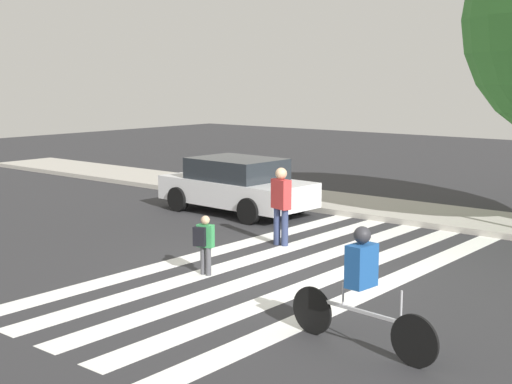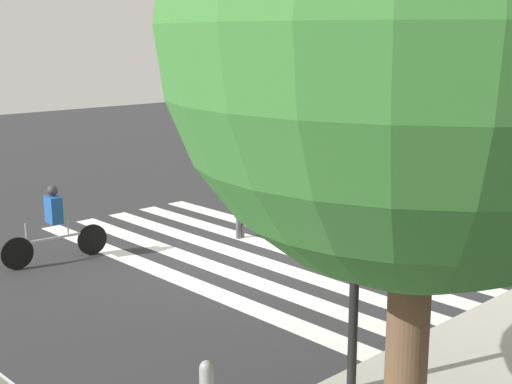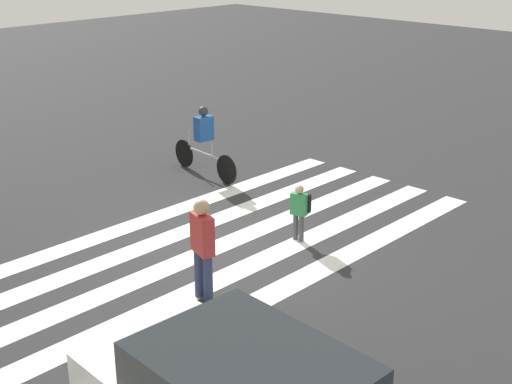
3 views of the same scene
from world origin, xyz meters
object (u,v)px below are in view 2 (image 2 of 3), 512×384
at_px(traffic_light, 350,158).
at_px(pedestrian_adult_blue_shirt, 339,218).
at_px(car_parked_far_curb, 512,220).
at_px(cyclist_far_lane, 54,221).
at_px(pedestrian_adult_tall_backpack, 240,211).
at_px(street_tree, 423,26).

xyz_separation_m(traffic_light, pedestrian_adult_blue_shirt, (-4.29, -3.73, -2.20)).
bearing_deg(car_parked_far_curb, cyclist_far_lane, -36.73).
height_order(traffic_light, pedestrian_adult_tall_backpack, traffic_light).
distance_m(street_tree, pedestrian_adult_tall_backpack, 9.51).
bearing_deg(pedestrian_adult_tall_backpack, street_tree, 44.23).
bearing_deg(street_tree, pedestrian_adult_blue_shirt, -133.22).
xyz_separation_m(traffic_light, pedestrian_adult_tall_backpack, (-3.94, -6.40, -2.50)).
distance_m(pedestrian_adult_tall_backpack, car_parked_far_curb, 5.94).
xyz_separation_m(cyclist_far_lane, car_parked_far_curb, (-7.39, 6.09, -0.14)).
xyz_separation_m(pedestrian_adult_tall_backpack, cyclist_far_lane, (3.94, -1.26, 0.24)).
bearing_deg(cyclist_far_lane, street_tree, 93.56).
bearing_deg(car_parked_far_curb, street_tree, 22.10).
bearing_deg(street_tree, car_parked_far_curb, -160.66).
distance_m(pedestrian_adult_blue_shirt, cyclist_far_lane, 5.82).
height_order(pedestrian_adult_blue_shirt, car_parked_far_curb, pedestrian_adult_blue_shirt).
bearing_deg(traffic_light, pedestrian_adult_blue_shirt, -138.98).
height_order(cyclist_far_lane, car_parked_far_curb, cyclist_far_lane).
relative_size(street_tree, car_parked_far_curb, 1.78).
distance_m(street_tree, car_parked_far_curb, 9.02).
height_order(pedestrian_adult_tall_backpack, car_parked_far_curb, car_parked_far_curb).
distance_m(traffic_light, pedestrian_adult_tall_backpack, 7.92).
bearing_deg(traffic_light, street_tree, 76.53).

